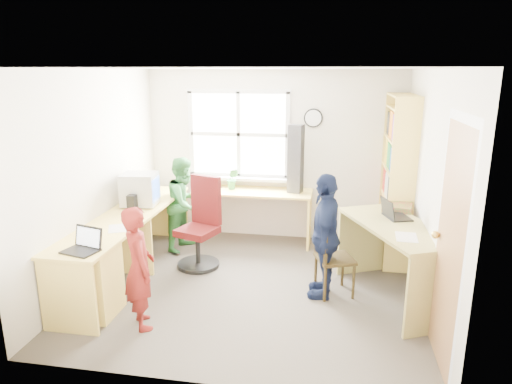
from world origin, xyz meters
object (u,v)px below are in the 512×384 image
swivel_chair (201,228)px  potted_plant (233,179)px  person_green (185,204)px  person_red (139,268)px  crt_monitor (140,189)px  l_desk (131,251)px  cd_tower (296,159)px  person_navy (325,236)px  right_desk (396,246)px  bookshelf (396,183)px  wooden_chair (329,254)px  laptop_right (393,213)px  laptop_left (84,245)px

swivel_chair → potted_plant: 1.05m
potted_plant → person_green: size_ratio=0.23×
potted_plant → person_red: size_ratio=0.25×
crt_monitor → person_green: size_ratio=0.36×
l_desk → cd_tower: 2.51m
cd_tower → person_red: size_ratio=0.78×
potted_plant → person_navy: size_ratio=0.22×
right_desk → crt_monitor: (-3.03, 0.50, 0.35)m
bookshelf → cd_tower: bearing=168.9°
wooden_chair → laptop_right: size_ratio=2.28×
person_red → person_navy: size_ratio=0.87×
right_desk → crt_monitor: bearing=145.8°
crt_monitor → wooden_chair: bearing=-19.1°
person_green → potted_plant: bearing=-39.0°
person_red → person_navy: person_navy is taller
person_navy → wooden_chair: bearing=112.7°
l_desk → bookshelf: size_ratio=1.40×
potted_plant → person_red: person_red is taller
right_desk → wooden_chair: bearing=155.5°
laptop_right → potted_plant: 2.40m
cd_tower → laptop_left: bearing=-111.8°
laptop_right → person_navy: bearing=91.7°
wooden_chair → potted_plant: 2.07m
l_desk → laptop_left: bearing=-98.6°
wooden_chair → laptop_left: laptop_left is taller
wooden_chair → laptop_right: 0.82m
laptop_right → cd_tower: 1.73m
right_desk → laptop_left: bearing=173.7°
swivel_chair → wooden_chair: bearing=0.6°
laptop_left → laptop_right: size_ratio=0.97×
crt_monitor → person_navy: person_navy is taller
bookshelf → cd_tower: size_ratio=2.25×
l_desk → right_desk: (2.84, 0.27, 0.15)m
wooden_chair → person_green: bearing=131.8°
potted_plant → laptop_right: bearing=-31.2°
swivel_chair → person_red: (-0.16, -1.48, 0.11)m
bookshelf → laptop_right: (-0.14, -0.98, -0.11)m
swivel_chair → laptop_right: swivel_chair is taller
crt_monitor → laptop_right: (3.01, -0.27, -0.07)m
laptop_right → person_red: 2.70m
l_desk → bookshelf: 3.35m
laptop_left → cd_tower: cd_tower is taller
crt_monitor → person_navy: bearing=-19.8°
person_red → bookshelf: bearing=-83.6°
right_desk → cd_tower: bearing=104.3°
person_green → person_navy: (1.91, -1.05, 0.04)m
bookshelf → person_navy: bearing=-124.8°
cd_tower → potted_plant: 0.94m
bookshelf → laptop_right: bookshelf is taller
laptop_left → laptop_right: bearing=36.9°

